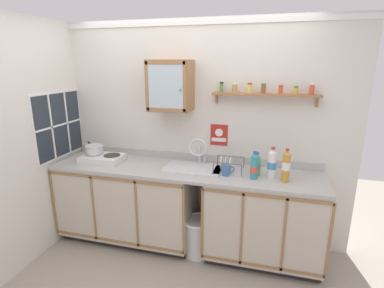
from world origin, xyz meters
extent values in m
plane|color=#9E9384|center=(0.00, 0.00, 0.00)|extent=(5.88, 5.88, 0.00)
cube|color=silver|center=(0.00, 0.59, 1.22)|extent=(3.48, 0.05, 2.44)
cube|color=white|center=(0.00, 0.56, 2.39)|extent=(3.48, 0.02, 0.05)
cube|color=silver|center=(-1.47, -0.32, 1.22)|extent=(0.05, 3.36, 2.44)
cube|color=black|center=(-0.67, 0.28, 0.04)|extent=(1.48, 0.56, 0.08)
cube|color=beige|center=(-0.67, 0.25, 0.49)|extent=(1.51, 0.62, 0.81)
cube|color=#997047|center=(-0.67, -0.06, 0.85)|extent=(1.51, 0.01, 0.03)
cube|color=#997047|center=(-0.67, -0.06, 0.13)|extent=(1.51, 0.01, 0.03)
cube|color=#997047|center=(-1.42, -0.06, 0.49)|extent=(0.02, 0.01, 0.75)
cube|color=#997047|center=(-0.92, -0.06, 0.49)|extent=(0.02, 0.01, 0.75)
cube|color=#997047|center=(-0.41, -0.06, 0.49)|extent=(0.02, 0.01, 0.75)
cube|color=#997047|center=(0.09, -0.06, 0.49)|extent=(0.02, 0.01, 0.75)
cube|color=black|center=(0.85, 0.28, 0.04)|extent=(1.12, 0.56, 0.08)
cube|color=beige|center=(0.85, 0.25, 0.49)|extent=(1.14, 0.62, 0.81)
cube|color=#997047|center=(0.85, -0.06, 0.85)|extent=(1.14, 0.01, 0.03)
cube|color=#997047|center=(0.85, -0.06, 0.13)|extent=(1.14, 0.01, 0.03)
cube|color=#997047|center=(0.28, -0.06, 0.49)|extent=(0.02, 0.01, 0.75)
cube|color=#997047|center=(0.66, -0.06, 0.49)|extent=(0.02, 0.01, 0.75)
cube|color=#997047|center=(1.04, -0.06, 0.49)|extent=(0.02, 0.01, 0.75)
cube|color=#997047|center=(1.42, -0.06, 0.49)|extent=(0.02, 0.01, 0.75)
cube|color=#B2B2AD|center=(0.00, 0.25, 0.91)|extent=(2.84, 0.65, 0.03)
cube|color=#B2B2AD|center=(0.00, 0.55, 0.96)|extent=(2.84, 0.02, 0.08)
cube|color=silver|center=(0.10, 0.27, 0.93)|extent=(0.60, 0.37, 0.01)
cube|color=slate|center=(0.10, 0.27, 0.81)|extent=(0.51, 0.30, 0.01)
cube|color=slate|center=(0.10, 0.43, 0.86)|extent=(0.51, 0.01, 0.12)
cube|color=slate|center=(0.10, 0.12, 0.86)|extent=(0.51, 0.01, 0.12)
cylinder|color=#4C4C51|center=(0.10, 0.27, 0.80)|extent=(0.04, 0.04, 0.01)
cylinder|color=silver|center=(0.12, 0.48, 0.93)|extent=(0.05, 0.05, 0.02)
cylinder|color=silver|center=(0.12, 0.48, 1.03)|extent=(0.02, 0.02, 0.18)
torus|color=silver|center=(0.12, 0.39, 1.12)|extent=(0.20, 0.02, 0.20)
cylinder|color=silver|center=(0.18, 0.48, 0.97)|extent=(0.02, 0.02, 0.05)
cube|color=silver|center=(-0.95, 0.24, 0.96)|extent=(0.45, 0.30, 0.07)
cylinder|color=#2D2D2D|center=(-1.06, 0.26, 1.00)|extent=(0.18, 0.18, 0.01)
cylinder|color=#2D2D2D|center=(-0.84, 0.26, 1.00)|extent=(0.18, 0.18, 0.01)
cylinder|color=black|center=(-1.06, 0.10, 0.96)|extent=(0.03, 0.02, 0.03)
cylinder|color=black|center=(-0.84, 0.10, 0.96)|extent=(0.03, 0.02, 0.03)
cylinder|color=silver|center=(-1.06, 0.26, 1.04)|extent=(0.19, 0.19, 0.09)
torus|color=silver|center=(-1.06, 0.26, 1.09)|extent=(0.20, 0.20, 0.01)
cylinder|color=black|center=(-1.18, 0.37, 1.08)|extent=(0.12, 0.11, 0.02)
cylinder|color=teal|center=(0.73, 0.16, 1.03)|extent=(0.07, 0.07, 0.23)
cone|color=teal|center=(0.73, 0.16, 1.16)|extent=(0.07, 0.07, 0.03)
cylinder|color=#2D59B2|center=(0.73, 0.16, 1.19)|extent=(0.03, 0.03, 0.02)
cylinder|color=#D84C3F|center=(0.73, 0.16, 1.01)|extent=(0.07, 0.07, 0.06)
cylinder|color=#4CB266|center=(0.75, 0.27, 1.01)|extent=(0.07, 0.07, 0.18)
cone|color=#4CB266|center=(0.75, 0.27, 1.12)|extent=(0.07, 0.07, 0.03)
cylinder|color=#2D59B2|center=(0.75, 0.27, 1.15)|extent=(0.03, 0.03, 0.02)
cylinder|color=#4C9959|center=(0.75, 0.27, 1.01)|extent=(0.07, 0.07, 0.05)
cylinder|color=gold|center=(1.02, 0.16, 1.06)|extent=(0.07, 0.07, 0.27)
cone|color=gold|center=(1.02, 0.16, 1.21)|extent=(0.07, 0.07, 0.03)
cylinder|color=red|center=(1.02, 0.16, 1.23)|extent=(0.03, 0.03, 0.02)
cylinder|color=white|center=(1.02, 0.16, 1.08)|extent=(0.07, 0.07, 0.08)
cylinder|color=white|center=(0.89, 0.24, 1.05)|extent=(0.08, 0.08, 0.25)
cone|color=white|center=(0.89, 0.24, 1.19)|extent=(0.08, 0.08, 0.04)
cylinder|color=red|center=(0.89, 0.24, 1.22)|extent=(0.04, 0.04, 0.02)
cylinder|color=#3F8CCC|center=(0.89, 0.24, 1.05)|extent=(0.08, 0.08, 0.07)
cube|color=#B2B2B7|center=(0.47, 0.29, 0.93)|extent=(0.30, 0.26, 0.01)
cylinder|color=#4C4F54|center=(0.33, 0.17, 0.99)|extent=(0.01, 0.01, 0.11)
cylinder|color=#4C4F54|center=(0.61, 0.17, 0.99)|extent=(0.01, 0.01, 0.11)
cylinder|color=#4C4F54|center=(0.33, 0.41, 0.99)|extent=(0.01, 0.01, 0.11)
cylinder|color=#4C4F54|center=(0.61, 0.41, 0.99)|extent=(0.01, 0.01, 0.11)
cylinder|color=#4C4F54|center=(0.47, 0.17, 1.05)|extent=(0.28, 0.01, 0.01)
cylinder|color=#4C4F54|center=(0.47, 0.41, 1.05)|extent=(0.28, 0.01, 0.01)
cylinder|color=white|center=(0.40, 0.29, 1.01)|extent=(0.01, 0.15, 0.15)
cylinder|color=white|center=(0.44, 0.29, 1.01)|extent=(0.01, 0.13, 0.13)
cylinder|color=white|center=(0.49, 0.29, 1.01)|extent=(0.01, 0.14, 0.14)
cylinder|color=#3F6699|center=(0.46, 0.19, 0.97)|extent=(0.09, 0.09, 0.11)
torus|color=#3F6699|center=(0.51, 0.20, 0.98)|extent=(0.07, 0.03, 0.07)
cube|color=#996B42|center=(-0.18, 0.41, 1.77)|extent=(0.44, 0.30, 0.52)
cube|color=silver|center=(-0.18, 0.26, 1.77)|extent=(0.36, 0.01, 0.43)
cube|color=#996B42|center=(-0.38, 0.26, 1.77)|extent=(0.04, 0.01, 0.49)
cube|color=#996B42|center=(0.02, 0.26, 1.77)|extent=(0.04, 0.01, 0.49)
cube|color=#996B42|center=(-0.18, 0.26, 2.00)|extent=(0.42, 0.01, 0.04)
cube|color=#996B42|center=(-0.18, 0.26, 1.53)|extent=(0.42, 0.01, 0.04)
sphere|color=olive|center=(-0.03, 0.24, 1.74)|extent=(0.02, 0.02, 0.02)
cube|color=#996B42|center=(0.78, 0.49, 1.69)|extent=(1.05, 0.14, 0.02)
cube|color=#996B42|center=(0.28, 0.55, 1.63)|extent=(0.02, 0.03, 0.10)
cube|color=#996B42|center=(1.28, 0.55, 1.63)|extent=(0.02, 0.03, 0.10)
cylinder|color=#598C3F|center=(0.34, 0.50, 1.75)|extent=(0.04, 0.04, 0.09)
cylinder|color=black|center=(0.34, 0.50, 1.80)|extent=(0.04, 0.04, 0.02)
cylinder|color=tan|center=(0.48, 0.49, 1.74)|extent=(0.05, 0.05, 0.08)
cylinder|color=white|center=(0.48, 0.49, 1.79)|extent=(0.05, 0.05, 0.02)
cylinder|color=#E0C659|center=(0.63, 0.49, 1.74)|extent=(0.04, 0.04, 0.08)
cylinder|color=red|center=(0.63, 0.49, 1.79)|extent=(0.05, 0.05, 0.02)
cylinder|color=brown|center=(0.76, 0.48, 1.74)|extent=(0.04, 0.04, 0.08)
cylinder|color=#33723F|center=(0.76, 0.48, 1.79)|extent=(0.05, 0.05, 0.02)
cylinder|color=#CC4C33|center=(0.92, 0.48, 1.74)|extent=(0.04, 0.04, 0.07)
cylinder|color=red|center=(0.92, 0.48, 1.78)|extent=(0.04, 0.04, 0.02)
cylinder|color=gold|center=(1.06, 0.49, 1.73)|extent=(0.04, 0.04, 0.06)
cylinder|color=#33723F|center=(1.06, 0.49, 1.77)|extent=(0.04, 0.04, 0.02)
cylinder|color=#CC4C33|center=(1.21, 0.49, 1.75)|extent=(0.05, 0.05, 0.09)
cylinder|color=white|center=(1.21, 0.49, 1.80)|extent=(0.05, 0.05, 0.02)
cube|color=#B2261E|center=(0.32, 0.56, 1.23)|extent=(0.19, 0.01, 0.23)
cube|color=white|center=(0.32, 0.55, 1.18)|extent=(0.16, 0.00, 0.04)
cylinder|color=white|center=(0.32, 0.55, 1.26)|extent=(0.08, 0.00, 0.08)
cube|color=#262D38|center=(-1.43, 0.19, 1.32)|extent=(0.01, 0.72, 0.70)
cube|color=white|center=(-1.44, 0.19, 1.32)|extent=(0.02, 0.76, 0.74)
cube|color=white|center=(-1.42, 0.06, 1.32)|extent=(0.01, 0.02, 0.70)
cube|color=white|center=(-1.42, 0.32, 1.32)|extent=(0.01, 0.02, 0.70)
cube|color=white|center=(-1.42, 0.19, 1.32)|extent=(0.01, 0.72, 0.02)
cylinder|color=silver|center=(0.19, 0.14, 0.20)|extent=(0.29, 0.29, 0.40)
torus|color=white|center=(0.19, 0.14, 0.40)|extent=(0.33, 0.33, 0.03)
camera|label=1|loc=(0.85, -2.54, 2.00)|focal=27.59mm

